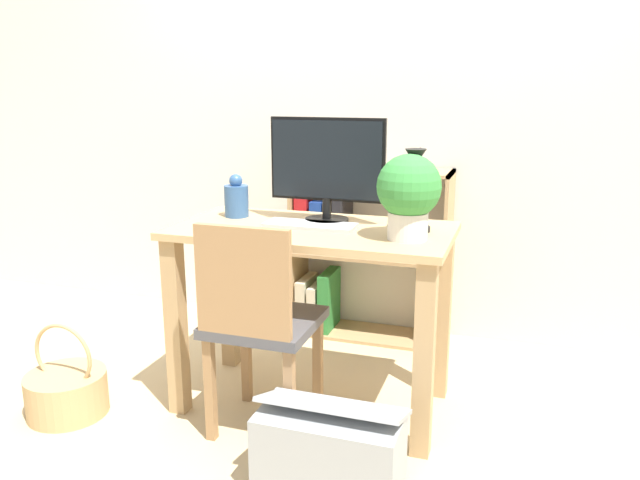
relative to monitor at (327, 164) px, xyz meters
name	(u,v)px	position (x,y,z in m)	size (l,w,h in m)	color
ground_plane	(313,402)	(-0.03, -0.11, -1.02)	(10.00, 10.00, 0.00)	#CCB284
wall_back	(372,92)	(-0.03, 0.86, 0.28)	(8.00, 0.05, 2.60)	silver
desk	(312,270)	(-0.03, -0.11, -0.42)	(1.12, 0.59, 0.78)	tan
monitor	(327,164)	(0.00, 0.00, 0.00)	(0.49, 0.18, 0.43)	black
keyboard	(310,225)	(-0.03, -0.11, -0.23)	(0.37, 0.14, 0.02)	#B2B2B7
vase	(236,199)	(-0.41, -0.02, -0.16)	(0.10, 0.10, 0.19)	#33598C
desk_lamp	(417,183)	(0.39, -0.11, -0.04)	(0.10, 0.19, 0.33)	black
potted_plant	(409,192)	(0.37, -0.19, -0.06)	(0.24, 0.24, 0.32)	silver
chair	(258,319)	(-0.14, -0.40, -0.54)	(0.40, 0.40, 0.86)	#4C4C51
bookshelf	(343,254)	(-0.13, 0.69, -0.57)	(0.83, 0.28, 0.92)	tan
basket	(67,391)	(-0.97, -0.52, -0.92)	(0.33, 0.33, 0.40)	tan
storage_box	(330,450)	(0.22, -0.65, -0.87)	(0.49, 0.30, 0.34)	#999EA3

